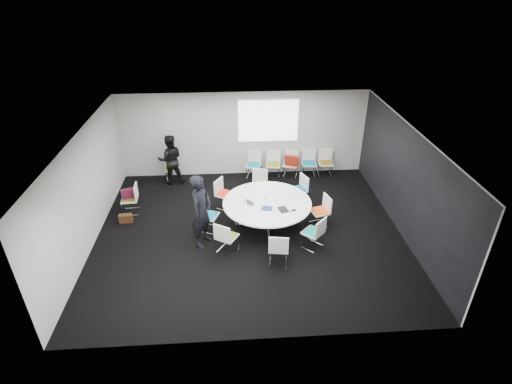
{
  "coord_description": "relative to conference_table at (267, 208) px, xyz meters",
  "views": [
    {
      "loc": [
        -0.41,
        -8.7,
        6.22
      ],
      "look_at": [
        0.2,
        0.4,
        1.0
      ],
      "focal_mm": 28.0,
      "sensor_mm": 36.0,
      "label": 1
    }
  ],
  "objects": [
    {
      "name": "conference_table",
      "position": [
        0.0,
        0.0,
        0.0
      ],
      "size": [
        2.35,
        2.35,
        0.73
      ],
      "color": "silver",
      "rests_on": "ground"
    },
    {
      "name": "room_shell",
      "position": [
        -0.39,
        -0.31,
        0.85
      ],
      "size": [
        8.08,
        7.08,
        2.88
      ],
      "color": "black",
      "rests_on": "ground"
    },
    {
      "name": "red_jacket",
      "position": [
        1.04,
        2.61,
        0.15
      ],
      "size": [
        0.47,
        0.32,
        0.36
      ],
      "primitive_type": "cube",
      "rotation": [
        0.17,
        0.0,
        -0.4
      ],
      "color": "maroon",
      "rests_on": "chair_back_c"
    },
    {
      "name": "chair_ring_c",
      "position": [
        -0.09,
        1.49,
        -0.28
      ],
      "size": [
        0.52,
        0.51,
        0.88
      ],
      "rotation": [
        0.0,
        0.0,
        3.0
      ],
      "color": "silver",
      "rests_on": "ground"
    },
    {
      "name": "maroon_bag",
      "position": [
        -3.82,
        0.9,
        0.07
      ],
      "size": [
        0.42,
        0.26,
        0.28
      ],
      "primitive_type": "cube",
      "rotation": [
        0.0,
        0.0,
        0.33
      ],
      "color": "#4B1427",
      "rests_on": "chair_spare_left"
    },
    {
      "name": "tablet_folio",
      "position": [
        -0.03,
        -0.32,
        0.19
      ],
      "size": [
        0.31,
        0.27,
        0.03
      ],
      "primitive_type": "cube",
      "rotation": [
        0.0,
        0.0,
        -0.29
      ],
      "color": "navy",
      "rests_on": "conference_table"
    },
    {
      "name": "person_main",
      "position": [
        -1.69,
        -0.7,
        0.41
      ],
      "size": [
        0.71,
        0.83,
        1.93
      ],
      "primitive_type": "imported",
      "rotation": [
        0.0,
        0.0,
        1.14
      ],
      "color": "black",
      "rests_on": "ground"
    },
    {
      "name": "laptop",
      "position": [
        -0.43,
        0.02,
        0.19
      ],
      "size": [
        0.36,
        0.4,
        0.03
      ],
      "primitive_type": "imported",
      "rotation": [
        0.0,
        0.0,
        2.13
      ],
      "color": "#333338",
      "rests_on": "conference_table"
    },
    {
      "name": "cup",
      "position": [
        -0.04,
        0.21,
        0.22
      ],
      "size": [
        0.08,
        0.08,
        0.09
      ],
      "primitive_type": "cylinder",
      "color": "white",
      "rests_on": "conference_table"
    },
    {
      "name": "chair_back_d",
      "position": [
        1.67,
        2.86,
        -0.28
      ],
      "size": [
        0.48,
        0.47,
        0.88
      ],
      "rotation": [
        0.0,
        0.0,
        3.09
      ],
      "color": "silver",
      "rests_on": "ground"
    },
    {
      "name": "chair_ring_d",
      "position": [
        -1.14,
        1.0,
        -0.28
      ],
      "size": [
        0.62,
        0.63,
        0.88
      ],
      "rotation": [
        0.0,
        0.0,
        4.16
      ],
      "color": "silver",
      "rests_on": "ground"
    },
    {
      "name": "laptop_lid",
      "position": [
        -0.56,
        0.02,
        0.31
      ],
      "size": [
        0.02,
        0.3,
        0.22
      ],
      "primitive_type": "cube",
      "rotation": [
        0.0,
        0.0,
        1.57
      ],
      "color": "silver",
      "rests_on": "conference_table"
    },
    {
      "name": "chair_spare_left",
      "position": [
        -3.81,
        0.9,
        -0.28
      ],
      "size": [
        0.48,
        0.49,
        0.88
      ],
      "rotation": [
        0.0,
        0.0,
        1.64
      ],
      "color": "silver",
      "rests_on": "ground"
    },
    {
      "name": "chair_ring_g",
      "position": [
        0.13,
        -1.61,
        -0.28
      ],
      "size": [
        0.52,
        0.51,
        0.88
      ],
      "rotation": [
        0.0,
        0.0,
        6.14
      ],
      "color": "silver",
      "rests_on": "ground"
    },
    {
      "name": "chair_ring_e",
      "position": [
        -1.56,
        -0.11,
        -0.28
      ],
      "size": [
        0.59,
        0.59,
        0.88
      ],
      "rotation": [
        0.0,
        0.0,
        4.33
      ],
      "color": "silver",
      "rests_on": "ground"
    },
    {
      "name": "person_back",
      "position": [
        -2.85,
        2.65,
        0.27
      ],
      "size": [
        0.9,
        0.75,
        1.64
      ],
      "primitive_type": "imported",
      "rotation": [
        0.0,
        0.0,
        3.32
      ],
      "color": "black",
      "rests_on": "ground"
    },
    {
      "name": "chair_ring_f",
      "position": [
        -1.09,
        -1.09,
        -0.28
      ],
      "size": [
        0.63,
        0.62,
        0.88
      ],
      "rotation": [
        0.0,
        0.0,
        5.73
      ],
      "color": "silver",
      "rests_on": "ground"
    },
    {
      "name": "notebook_black",
      "position": [
        0.38,
        -0.41,
        0.19
      ],
      "size": [
        0.29,
        0.35,
        0.02
      ],
      "primitive_type": "cube",
      "rotation": [
        0.0,
        0.0,
        0.27
      ],
      "color": "black",
      "rests_on": "conference_table"
    },
    {
      "name": "chair_back_b",
      "position": [
        0.47,
        2.85,
        -0.28
      ],
      "size": [
        0.52,
        0.51,
        0.88
      ],
      "rotation": [
        0.0,
        0.0,
        2.99
      ],
      "color": "silver",
      "rests_on": "ground"
    },
    {
      "name": "papers_front",
      "position": [
        0.69,
        -0.09,
        0.18
      ],
      "size": [
        0.36,
        0.32,
        0.0
      ],
      "primitive_type": "cube",
      "rotation": [
        0.0,
        0.0,
        -0.47
      ],
      "color": "white",
      "rests_on": "conference_table"
    },
    {
      "name": "chair_ring_a",
      "position": [
        1.43,
        -0.1,
        -0.28
      ],
      "size": [
        0.55,
        0.56,
        0.88
      ],
      "rotation": [
        0.0,
        0.0,
        1.83
      ],
      "color": "silver",
      "rests_on": "ground"
    },
    {
      "name": "brown_bag",
      "position": [
        -3.88,
        0.4,
        -0.43
      ],
      "size": [
        0.37,
        0.19,
        0.24
      ],
      "primitive_type": "cube",
      "rotation": [
        0.0,
        0.0,
        0.07
      ],
      "color": "#392212",
      "rests_on": "ground"
    },
    {
      "name": "chair_person_back",
      "position": [
        -2.85,
        2.82,
        -0.28
      ],
      "size": [
        0.51,
        0.5,
        0.88
      ],
      "rotation": [
        0.0,
        0.0,
        3.27
      ],
      "color": "silver",
      "rests_on": "ground"
    },
    {
      "name": "phone",
      "position": [
        0.64,
        -0.45,
        0.18
      ],
      "size": [
        0.15,
        0.09,
        0.01
      ],
      "primitive_type": "cube",
      "rotation": [
        0.0,
        0.0,
        0.15
      ],
      "color": "black",
      "rests_on": "conference_table"
    },
    {
      "name": "chair_ring_b",
      "position": [
        1.02,
        1.1,
        -0.28
      ],
      "size": [
        0.59,
        0.6,
        0.88
      ],
      "rotation": [
        0.0,
        0.0,
        1.96
      ],
      "color": "silver",
      "rests_on": "ground"
    },
    {
      "name": "chair_ring_h",
      "position": [
        1.06,
        -1.05,
        -0.28
      ],
      "size": [
        0.64,
        0.64,
        0.88
      ],
      "rotation": [
        0.0,
        0.0,
        7.09
      ],
      "color": "silver",
      "rests_on": "ground"
    },
    {
      "name": "chair_back_c",
      "position": [
        1.04,
        2.84,
        -0.28
      ],
      "size": [
        0.58,
        0.57,
        0.88
      ],
      "rotation": [
        0.0,
        0.0,
        2.82
      ],
      "color": "silver",
      "rests_on": "ground"
    },
    {
      "name": "chair_back_a",
      "position": [
        -0.19,
        2.85,
        -0.28
      ],
      "size": [
        0.55,
        0.55,
        0.88
      ],
      "rotation": [
        0.0,
        0.0,
        2.9
      ],
      "color": "silver",
      "rests_on": "ground"
    },
    {
      "name": "projection_screen",
      "position": [
        0.31,
        3.15,
        1.3
      ],
      "size": [
        1.9,
        0.03,
        1.35
      ],
      "primitive_type": "cube",
      "color": "white",
      "rests_on": "room_shell"
    },
    {
      "name": "papers_right",
      "position": [
        0.59,
        0.22,
        0.18
      ],
      "size": [
        0.36,
        0.36,
        0.0
      ],
      "primitive_type": "cube",
      "rotation": [
        0.0,
        0.0,
        0.86
      ],
      "color": "silver",
      "rests_on": "conference_table"
    },
    {
      "name": "chair_back_e",
      "position": [
        2.23,
        2.86,
        -0.28
      ],
      "size": [
        0.5,
        0.49,
        0.88
      ],
      "rotation": [
        0.0,
        0.0,
        3.06
      ],
      "color": "silver",
      "rests_on": "ground"
    }
  ]
}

